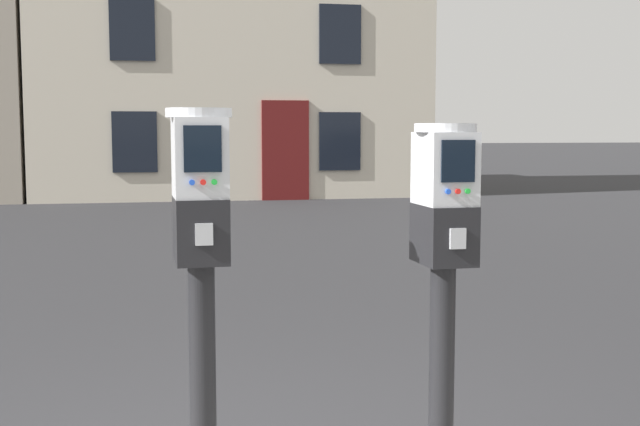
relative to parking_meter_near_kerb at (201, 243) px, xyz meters
The scene contains 3 objects.
parking_meter_near_kerb is the anchor object (origin of this frame).
parking_meter_twin_adjacent 0.85m from the parking_meter_near_kerb, ahead, with size 0.22×0.26×1.38m.
townhouse_brick_corner 17.52m from the parking_meter_near_kerb, 84.59° to the left, with size 8.56×5.16×9.01m.
Camera 1 is at (-0.29, -3.09, 1.50)m, focal length 46.54 mm.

